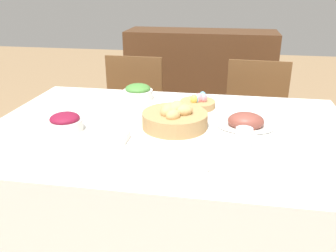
% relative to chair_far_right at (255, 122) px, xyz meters
% --- Properties ---
extents(dining_table, '(1.63, 1.09, 0.76)m').
position_rel_chair_far_right_xyz_m(dining_table, '(-0.45, -0.88, -0.09)').
color(dining_table, silver).
rests_on(dining_table, ground).
extents(chair_far_right, '(0.44, 0.44, 0.87)m').
position_rel_chair_far_right_xyz_m(chair_far_right, '(0.00, 0.00, 0.00)').
color(chair_far_right, brown).
rests_on(chair_far_right, ground).
extents(chair_far_left, '(0.43, 0.43, 0.87)m').
position_rel_chair_far_right_xyz_m(chair_far_left, '(-0.88, 0.00, 0.00)').
color(chair_far_left, brown).
rests_on(chair_far_left, ground).
extents(sideboard, '(1.36, 0.44, 0.96)m').
position_rel_chair_far_right_xyz_m(sideboard, '(-0.46, 0.96, 0.01)').
color(sideboard, '#4C2D19').
rests_on(sideboard, ground).
extents(bread_basket, '(0.29, 0.29, 0.12)m').
position_rel_chair_far_right_xyz_m(bread_basket, '(-0.42, -0.87, 0.33)').
color(bread_basket, '#AD8451').
rests_on(bread_basket, dining_table).
extents(egg_basket, '(0.18, 0.18, 0.08)m').
position_rel_chair_far_right_xyz_m(egg_basket, '(-0.35, -0.58, 0.31)').
color(egg_basket, '#AD8451').
rests_on(egg_basket, dining_table).
extents(ham_platter, '(0.25, 0.17, 0.08)m').
position_rel_chair_far_right_xyz_m(ham_platter, '(-0.11, -0.82, 0.31)').
color(ham_platter, silver).
rests_on(ham_platter, dining_table).
extents(green_salad_bowl, '(0.16, 0.16, 0.09)m').
position_rel_chair_far_right_xyz_m(green_salad_bowl, '(-0.69, -0.50, 0.33)').
color(green_salad_bowl, silver).
rests_on(green_salad_bowl, dining_table).
extents(beet_salad_bowl, '(0.15, 0.15, 0.08)m').
position_rel_chair_far_right_xyz_m(beet_salad_bowl, '(-0.89, -0.99, 0.32)').
color(beet_salad_bowl, silver).
rests_on(beet_salad_bowl, dining_table).
extents(dinner_plate, '(0.25, 0.25, 0.01)m').
position_rel_chair_far_right_xyz_m(dinner_plate, '(-0.37, -1.22, 0.29)').
color(dinner_plate, silver).
rests_on(dinner_plate, dining_table).
extents(fork, '(0.02, 0.20, 0.00)m').
position_rel_chair_far_right_xyz_m(fork, '(-0.52, -1.22, 0.29)').
color(fork, silver).
rests_on(fork, dining_table).
extents(knife, '(0.02, 0.20, 0.00)m').
position_rel_chair_far_right_xyz_m(knife, '(-0.21, -1.22, 0.29)').
color(knife, silver).
rests_on(knife, dining_table).
extents(spoon, '(0.02, 0.20, 0.00)m').
position_rel_chair_far_right_xyz_m(spoon, '(-0.18, -1.22, 0.29)').
color(spoon, silver).
rests_on(spoon, dining_table).
extents(drinking_cup, '(0.07, 0.07, 0.08)m').
position_rel_chair_far_right_xyz_m(drinking_cup, '(-0.13, -1.03, 0.33)').
color(drinking_cup, silver).
rests_on(drinking_cup, dining_table).
extents(butter_dish, '(0.14, 0.09, 0.03)m').
position_rel_chair_far_right_xyz_m(butter_dish, '(-0.66, -1.06, 0.30)').
color(butter_dish, silver).
rests_on(butter_dish, dining_table).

